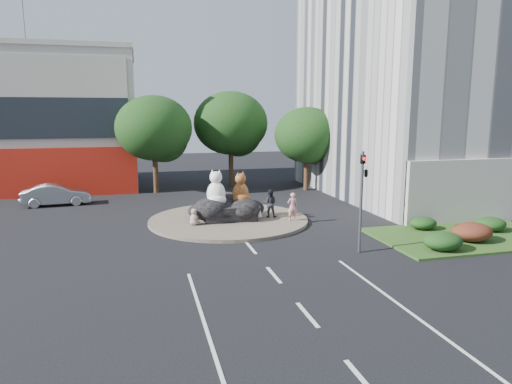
% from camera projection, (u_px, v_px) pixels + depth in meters
% --- Properties ---
extents(ground, '(120.00, 120.00, 0.00)m').
position_uv_depth(ground, '(274.00, 275.00, 19.38)').
color(ground, black).
rests_on(ground, ground).
extents(roundabout_island, '(10.00, 10.00, 0.20)m').
position_uv_depth(roundabout_island, '(229.00, 220.00, 28.90)').
color(roundabout_island, brown).
rests_on(roundabout_island, ground).
extents(rock_plinth, '(3.20, 2.60, 0.90)m').
position_uv_depth(rock_plinth, '(228.00, 211.00, 28.80)').
color(rock_plinth, black).
rests_on(rock_plinth, roundabout_island).
extents(grass_verge, '(10.00, 6.00, 0.12)m').
position_uv_depth(grass_verge, '(466.00, 236.00, 25.18)').
color(grass_verge, '#204A18').
rests_on(grass_verge, ground).
extents(tree_left, '(6.46, 6.46, 8.27)m').
position_uv_depth(tree_left, '(155.00, 131.00, 38.55)').
color(tree_left, '#382314').
rests_on(tree_left, ground).
extents(tree_mid, '(6.84, 6.84, 8.76)m').
position_uv_depth(tree_mid, '(231.00, 126.00, 42.12)').
color(tree_mid, '#382314').
rests_on(tree_mid, ground).
extents(tree_right, '(5.70, 5.70, 7.30)m').
position_uv_depth(tree_right, '(307.00, 138.00, 39.95)').
color(tree_right, '#382314').
rests_on(tree_right, ground).
extents(hedge_near_green, '(2.00, 1.60, 0.90)m').
position_uv_depth(hedge_near_green, '(443.00, 241.00, 22.45)').
color(hedge_near_green, black).
rests_on(hedge_near_green, grass_verge).
extents(hedge_red, '(2.20, 1.76, 0.99)m').
position_uv_depth(hedge_red, '(472.00, 232.00, 24.01)').
color(hedge_red, '#471D13').
rests_on(hedge_red, grass_verge).
extents(hedge_mid_green, '(1.80, 1.44, 0.81)m').
position_uv_depth(hedge_mid_green, '(491.00, 224.00, 26.07)').
color(hedge_mid_green, black).
rests_on(hedge_mid_green, grass_verge).
extents(hedge_back_green, '(1.60, 1.28, 0.72)m').
position_uv_depth(hedge_back_green, '(423.00, 223.00, 26.46)').
color(hedge_back_green, black).
rests_on(hedge_back_green, grass_verge).
extents(traffic_light, '(0.44, 1.24, 5.00)m').
position_uv_depth(traffic_light, '(364.00, 180.00, 21.91)').
color(traffic_light, '#595B60').
rests_on(traffic_light, ground).
extents(street_lamp, '(2.34, 0.22, 8.06)m').
position_uv_depth(street_lamp, '(429.00, 148.00, 29.38)').
color(street_lamp, '#595B60').
rests_on(street_lamp, ground).
extents(cat_white, '(1.74, 1.65, 2.27)m').
position_uv_depth(cat_white, '(216.00, 188.00, 28.17)').
color(cat_white, white).
rests_on(cat_white, rock_plinth).
extents(cat_tabby, '(1.55, 1.46, 2.05)m').
position_uv_depth(cat_tabby, '(241.00, 188.00, 28.84)').
color(cat_tabby, '#B55B25').
rests_on(cat_tabby, rock_plinth).
extents(kitten_calico, '(0.80, 0.81, 1.02)m').
position_uv_depth(kitten_calico, '(194.00, 216.00, 27.13)').
color(kitten_calico, silver).
rests_on(kitten_calico, roundabout_island).
extents(kitten_white, '(0.69, 0.68, 0.87)m').
position_uv_depth(kitten_white, '(258.00, 212.00, 28.82)').
color(kitten_white, silver).
rests_on(kitten_white, roundabout_island).
extents(pedestrian_pink, '(0.66, 0.45, 1.75)m').
position_uv_depth(pedestrian_pink, '(292.00, 207.00, 28.17)').
color(pedestrian_pink, '#D08788').
rests_on(pedestrian_pink, roundabout_island).
extents(pedestrian_dark, '(1.06, 0.96, 1.79)m').
position_uv_depth(pedestrian_dark, '(270.00, 203.00, 29.09)').
color(pedestrian_dark, black).
rests_on(pedestrian_dark, roundabout_island).
extents(parked_car, '(4.95, 2.11, 1.59)m').
position_uv_depth(parked_car, '(56.00, 195.00, 33.84)').
color(parked_car, '#A4A7AC').
rests_on(parked_car, ground).
extents(litter_bin, '(0.66, 0.66, 0.62)m').
position_uv_depth(litter_bin, '(441.00, 245.00, 22.25)').
color(litter_bin, black).
rests_on(litter_bin, grass_verge).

